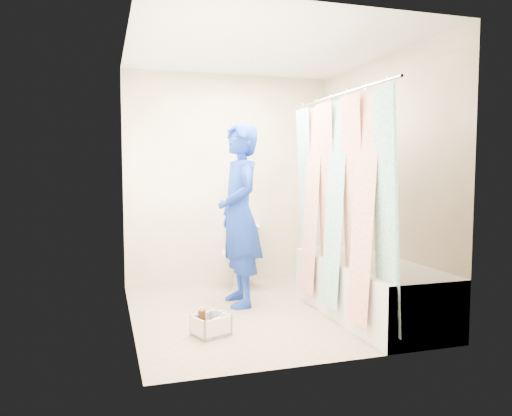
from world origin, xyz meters
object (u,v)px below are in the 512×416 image
object	(u,v)px
cleaning_caddy	(212,326)
plumber	(239,215)
bathtub	(369,287)
toilet	(242,256)

from	to	relation	value
cleaning_caddy	plumber	bearing A→B (deg)	38.38
bathtub	cleaning_caddy	xyz separation A→B (m)	(-1.45, -0.08, -0.19)
bathtub	cleaning_caddy	bearing A→B (deg)	-176.80
bathtub	toilet	world-z (taller)	toilet
plumber	cleaning_caddy	distance (m)	1.23
toilet	cleaning_caddy	xyz separation A→B (m)	(-0.67, -1.51, -0.27)
bathtub	toilet	size ratio (longest dim) A/B	2.53
plumber	cleaning_caddy	xyz separation A→B (m)	(-0.45, -0.81, -0.80)
toilet	plumber	world-z (taller)	plumber
bathtub	toilet	distance (m)	1.63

